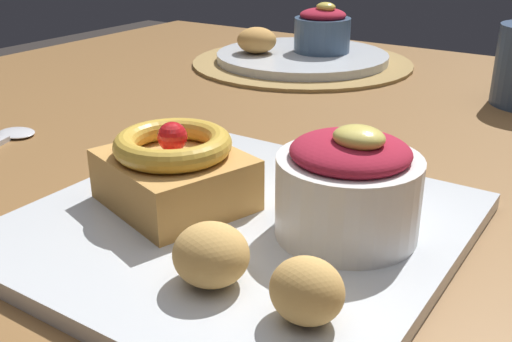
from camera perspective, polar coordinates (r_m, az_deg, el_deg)
The scene contains 10 objects.
dining_table at distance 0.56m, azimuth 7.70°, elevation -8.03°, with size 1.30×1.10×0.73m.
woven_placemat at distance 0.91m, azimuth 4.36°, elevation 10.19°, with size 0.32×0.32×0.01m, color #997A47.
front_plate at distance 0.41m, azimuth -1.53°, elevation -5.23°, with size 0.28×0.28×0.01m, color silver.
cake_slice at distance 0.43m, azimuth -7.73°, elevation 0.14°, with size 0.12×0.11×0.06m.
berry_ramekin at distance 0.38m, azimuth 8.72°, elevation -1.45°, with size 0.09×0.09×0.08m.
fritter_front at distance 0.31m, azimuth 4.83°, elevation -11.21°, with size 0.04×0.04×0.03m, color tan.
fritter_middle at distance 0.34m, azimuth -4.27°, elevation -7.88°, with size 0.04×0.04×0.04m, color tan.
back_plate at distance 0.91m, azimuth 4.38°, elevation 10.71°, with size 0.25×0.25×0.01m, color silver.
back_ramekin at distance 0.91m, azimuth 6.29°, elevation 13.10°, with size 0.08×0.08×0.07m.
back_pastry at distance 0.90m, azimuth 0.07°, elevation 12.26°, with size 0.06×0.06×0.04m, color #C68E47.
Camera 1 is at (0.20, -0.44, 0.93)m, focal length 42.31 mm.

